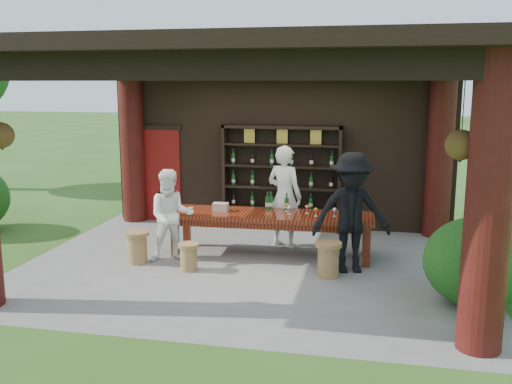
% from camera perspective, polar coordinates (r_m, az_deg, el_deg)
% --- Properties ---
extents(ground, '(90.00, 90.00, 0.00)m').
position_cam_1_polar(ground, '(9.46, -0.50, -7.31)').
color(ground, '#2D5119').
rests_on(ground, ground).
extents(pavilion, '(7.50, 6.00, 3.60)m').
position_cam_1_polar(pavilion, '(9.45, -0.04, 5.88)').
color(pavilion, slate).
rests_on(pavilion, ground).
extents(wine_shelf, '(2.41, 0.37, 2.12)m').
position_cam_1_polar(wine_shelf, '(11.53, 2.56, 1.44)').
color(wine_shelf, black).
rests_on(wine_shelf, ground).
extents(tasting_table, '(3.50, 1.00, 0.75)m').
position_cam_1_polar(tasting_table, '(9.81, 1.53, -2.79)').
color(tasting_table, '#500F0B').
rests_on(tasting_table, ground).
extents(stool_near_left, '(0.34, 0.34, 0.44)m').
position_cam_1_polar(stool_near_left, '(9.19, -6.74, -6.39)').
color(stool_near_left, olive).
rests_on(stool_near_left, ground).
extents(stool_near_right, '(0.41, 0.41, 0.54)m').
position_cam_1_polar(stool_near_right, '(8.92, 7.23, -6.59)').
color(stool_near_right, olive).
rests_on(stool_near_right, ground).
extents(stool_far_left, '(0.41, 0.41, 0.54)m').
position_cam_1_polar(stool_far_left, '(9.69, -11.79, -5.33)').
color(stool_far_left, olive).
rests_on(stool_far_left, ground).
extents(host, '(0.79, 0.67, 1.86)m').
position_cam_1_polar(host, '(10.32, 2.86, -0.44)').
color(host, white).
rests_on(host, ground).
extents(guest_woman, '(0.93, 0.84, 1.56)m').
position_cam_1_polar(guest_woman, '(9.58, -8.47, -2.35)').
color(guest_woman, white).
rests_on(guest_woman, ground).
extents(guest_man, '(1.37, 0.98, 1.91)m').
position_cam_1_polar(guest_man, '(9.02, 9.52, -2.08)').
color(guest_man, black).
rests_on(guest_man, ground).
extents(table_bottles, '(0.43, 0.15, 0.31)m').
position_cam_1_polar(table_bottles, '(10.06, 1.89, -0.87)').
color(table_bottles, '#194C1E').
rests_on(table_bottles, tasting_table).
extents(table_glasses, '(0.91, 0.33, 0.15)m').
position_cam_1_polar(table_glasses, '(9.73, 5.06, -1.80)').
color(table_glasses, silver).
rests_on(table_glasses, tasting_table).
extents(napkin_basket, '(0.27, 0.19, 0.14)m').
position_cam_1_polar(napkin_basket, '(9.96, -3.57, -1.50)').
color(napkin_basket, '#BF6672').
rests_on(napkin_basket, tasting_table).
extents(shrubs, '(15.94, 9.95, 1.36)m').
position_cam_1_polar(shrubs, '(9.47, 15.28, -4.16)').
color(shrubs, '#194C14').
rests_on(shrubs, ground).
extents(trees, '(22.12, 9.97, 4.80)m').
position_cam_1_polar(trees, '(11.05, 19.55, 12.42)').
color(trees, '#3F2819').
rests_on(trees, ground).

